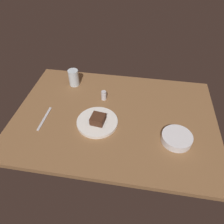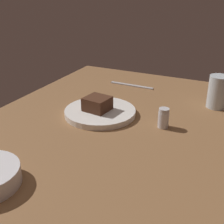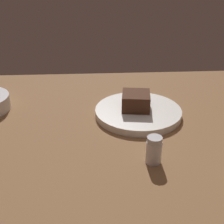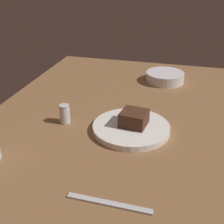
{
  "view_description": "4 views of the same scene",
  "coord_description": "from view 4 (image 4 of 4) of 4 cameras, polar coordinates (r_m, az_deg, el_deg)",
  "views": [
    {
      "loc": [
        -12.64,
        87.16,
        91.81
      ],
      "look_at": [
        1.64,
        -0.64,
        5.2
      ],
      "focal_mm": 33.44,
      "sensor_mm": 36.0,
      "label": 1
    },
    {
      "loc": [
        -72.37,
        -35.87,
        45.37
      ],
      "look_at": [
        2.01,
        -0.12,
        8.28
      ],
      "focal_mm": 48.54,
      "sensor_mm": 36.0,
      "label": 2
    },
    {
      "loc": [
        -2.79,
        -66.64,
        42.33
      ],
      "look_at": [
        1.57,
        5.77,
        5.15
      ],
      "focal_mm": 48.99,
      "sensor_mm": 36.0,
      "label": 3
    },
    {
      "loc": [
        86.33,
        21.93,
        50.01
      ],
      "look_at": [
        2.63,
        -0.13,
        5.33
      ],
      "focal_mm": 47.55,
      "sensor_mm": 36.0,
      "label": 4
    }
  ],
  "objects": [
    {
      "name": "dining_table",
      "position": [
        1.01,
        0.45,
        -1.27
      ],
      "size": [
        120.0,
        84.0,
        3.0
      ],
      "primitive_type": "cube",
      "color": "brown",
      "rests_on": "ground"
    },
    {
      "name": "butter_knife",
      "position": [
        0.67,
        -0.57,
        -17.18
      ],
      "size": [
        1.75,
        19.02,
        0.5
      ],
      "primitive_type": "cube",
      "rotation": [
        0.0,
        0.0,
        4.69
      ],
      "color": "silver",
      "rests_on": "dining_table"
    },
    {
      "name": "salt_shaker",
      "position": [
        0.96,
        -9.08,
        -0.38
      ],
      "size": [
        3.33,
        3.33,
        6.22
      ],
      "color": "silver",
      "rests_on": "dining_table"
    },
    {
      "name": "side_bowl",
      "position": [
        1.3,
        10.13,
        6.63
      ],
      "size": [
        16.18,
        16.18,
        4.13
      ],
      "primitive_type": "cylinder",
      "color": "silver",
      "rests_on": "dining_table"
    },
    {
      "name": "dessert_plate",
      "position": [
        0.91,
        3.7,
        -3.09
      ],
      "size": [
        23.66,
        23.66,
        1.89
      ],
      "primitive_type": "cylinder",
      "color": "white",
      "rests_on": "dining_table"
    },
    {
      "name": "chocolate_cake_slice",
      "position": [
        0.9,
        4.25,
        -1.21
      ],
      "size": [
        8.41,
        8.65,
        4.45
      ],
      "primitive_type": "cube",
      "rotation": [
        0.0,
        0.0,
        6.15
      ],
      "color": "#472819",
      "rests_on": "dessert_plate"
    }
  ]
}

